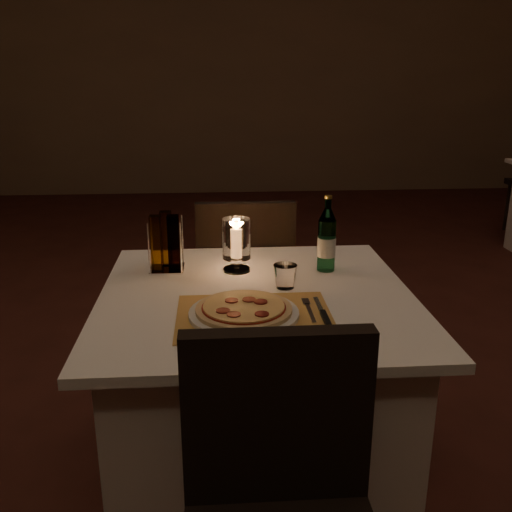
{
  "coord_description": "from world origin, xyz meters",
  "views": [
    {
      "loc": [
        0.03,
        -1.91,
        1.42
      ],
      "look_at": [
        0.15,
        -0.19,
        0.86
      ],
      "focal_mm": 40.0,
      "sensor_mm": 36.0,
      "label": 1
    }
  ],
  "objects": [
    {
      "name": "main_table",
      "position": [
        0.15,
        -0.21,
        0.37
      ],
      "size": [
        1.0,
        1.0,
        0.74
      ],
      "color": "white",
      "rests_on": "ground"
    },
    {
      "name": "knife",
      "position": [
        0.33,
        -0.42,
        0.75
      ],
      "size": [
        0.02,
        0.22,
        0.01
      ],
      "color": "black",
      "rests_on": "placemat"
    },
    {
      "name": "chair_near",
      "position": [
        0.15,
        -0.93,
        0.55
      ],
      "size": [
        0.42,
        0.42,
        0.9
      ],
      "color": "black",
      "rests_on": "ground"
    },
    {
      "name": "floor",
      "position": [
        0.0,
        0.0,
        -0.01
      ],
      "size": [
        8.0,
        10.0,
        0.02
      ],
      "primitive_type": "cube",
      "color": "#461D16",
      "rests_on": "ground"
    },
    {
      "name": "chair_far",
      "position": [
        0.15,
        0.5,
        0.55
      ],
      "size": [
        0.42,
        0.42,
        0.9
      ],
      "color": "black",
      "rests_on": "ground"
    },
    {
      "name": "cruet_caddy",
      "position": [
        -0.15,
        0.03,
        0.84
      ],
      "size": [
        0.12,
        0.12,
        0.21
      ],
      "color": "white",
      "rests_on": "main_table"
    },
    {
      "name": "pizza",
      "position": [
        0.1,
        -0.4,
        0.77
      ],
      "size": [
        0.28,
        0.28,
        0.02
      ],
      "color": "#D8B77F",
      "rests_on": "plate"
    },
    {
      "name": "wall_back",
      "position": [
        0.0,
        5.01,
        1.5
      ],
      "size": [
        8.0,
        0.02,
        3.0
      ],
      "primitive_type": "cube",
      "color": "#7F654A",
      "rests_on": "ground"
    },
    {
      "name": "hurricane_candle",
      "position": [
        0.1,
        0.01,
        0.85
      ],
      "size": [
        0.1,
        0.1,
        0.19
      ],
      "color": "white",
      "rests_on": "main_table"
    },
    {
      "name": "fork",
      "position": [
        0.3,
        -0.36,
        0.75
      ],
      "size": [
        0.02,
        0.18,
        0.0
      ],
      "color": "silver",
      "rests_on": "placemat"
    },
    {
      "name": "plate",
      "position": [
        0.1,
        -0.39,
        0.75
      ],
      "size": [
        0.32,
        0.32,
        0.01
      ],
      "primitive_type": "cylinder",
      "color": "white",
      "rests_on": "placemat"
    },
    {
      "name": "water_bottle",
      "position": [
        0.42,
        -0.01,
        0.85
      ],
      "size": [
        0.07,
        0.07,
        0.27
      ],
      "color": "#51986C",
      "rests_on": "main_table"
    },
    {
      "name": "tumbler",
      "position": [
        0.25,
        -0.17,
        0.78
      ],
      "size": [
        0.08,
        0.08,
        0.08
      ],
      "primitive_type": null,
      "color": "white",
      "rests_on": "main_table"
    },
    {
      "name": "placemat",
      "position": [
        0.13,
        -0.39,
        0.74
      ],
      "size": [
        0.45,
        0.34,
        0.0
      ],
      "primitive_type": "cube",
      "color": "#C99345",
      "rests_on": "main_table"
    }
  ]
}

